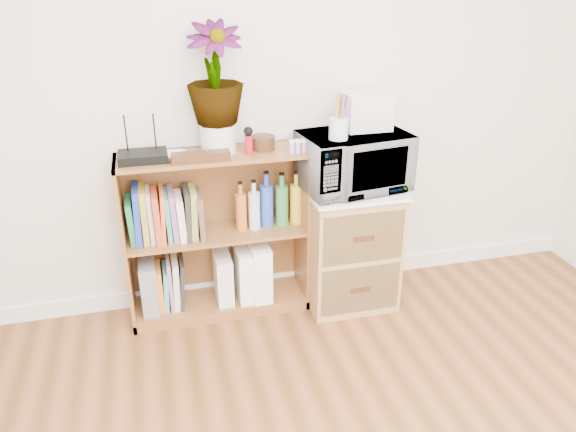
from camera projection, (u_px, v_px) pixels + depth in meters
name	position (u px, v px, depth m)	size (l,w,h in m)	color
skirting_board	(274.00, 280.00, 3.49)	(4.00, 0.02, 0.10)	white
bookshelf	(217.00, 236.00, 3.11)	(1.00, 0.30, 0.95)	brown
wicker_unit	(348.00, 246.00, 3.26)	(0.50, 0.45, 0.70)	#9E7542
microwave	(353.00, 161.00, 3.03)	(0.56, 0.38, 0.31)	silver
pen_cup	(339.00, 129.00, 2.85)	(0.10, 0.10, 0.11)	silver
small_appliance	(366.00, 111.00, 3.02)	(0.24, 0.20, 0.19)	silver
router	(143.00, 156.00, 2.80)	(0.24, 0.16, 0.04)	black
white_bowl	(173.00, 156.00, 2.83)	(0.13, 0.13, 0.03)	silver
plant_pot	(218.00, 138.00, 2.90)	(0.18, 0.18, 0.15)	silver
potted_plant	(215.00, 74.00, 2.76)	(0.28, 0.28, 0.50)	#34722D
trinket_box	(201.00, 157.00, 2.79)	(0.29, 0.07, 0.05)	#33200E
kokeshi_doll	(249.00, 145.00, 2.89)	(0.04, 0.04, 0.10)	#A4141E
wooden_bowl	(263.00, 143.00, 2.96)	(0.12, 0.12, 0.07)	#34190E
paint_jars	(298.00, 148.00, 2.91)	(0.10, 0.04, 0.05)	pink
file_box	(149.00, 285.00, 3.13)	(0.09, 0.24, 0.29)	gray
magazine_holder_left	(223.00, 277.00, 3.21)	(0.09, 0.23, 0.28)	silver
magazine_holder_mid	(245.00, 272.00, 3.24)	(0.10, 0.25, 0.31)	white
magazine_holder_right	(259.00, 268.00, 3.25)	(0.11, 0.27, 0.34)	white
cookbooks	(165.00, 215.00, 2.98)	(0.39, 0.20, 0.31)	#228049
liquor_bottles	(271.00, 202.00, 3.10)	(0.38, 0.07, 0.31)	#C26224
lower_books	(171.00, 284.00, 3.16)	(0.16, 0.19, 0.30)	orange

